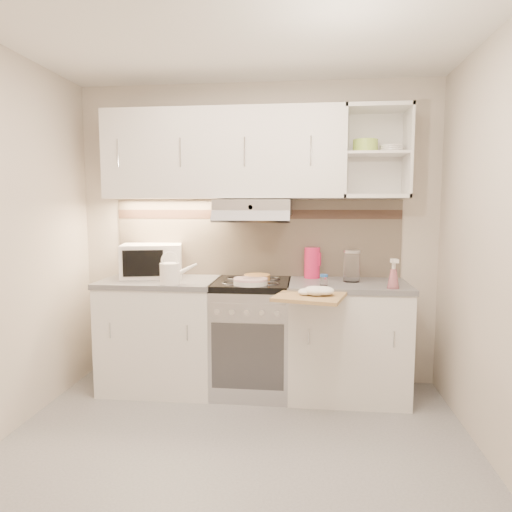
{
  "coord_description": "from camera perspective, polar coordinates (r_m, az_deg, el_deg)",
  "views": [
    {
      "loc": [
        0.41,
        -2.44,
        1.49
      ],
      "look_at": [
        0.05,
        0.95,
        1.11
      ],
      "focal_mm": 32.0,
      "sensor_mm": 36.0,
      "label": 1
    }
  ],
  "objects": [
    {
      "name": "electric_range",
      "position": [
        3.71,
        -0.5,
        -9.98
      ],
      "size": [
        0.6,
        0.6,
        0.9
      ],
      "color": "#B7B7BC",
      "rests_on": "ground"
    },
    {
      "name": "glass_jar",
      "position": [
        3.63,
        11.88,
        -1.19
      ],
      "size": [
        0.13,
        0.13,
        0.25
      ],
      "rotation": [
        0.0,
        0.0,
        -0.4
      ],
      "color": "white",
      "rests_on": "worktop_right"
    },
    {
      "name": "spice_jar",
      "position": [
        3.43,
        8.48,
        -2.97
      ],
      "size": [
        0.06,
        0.06,
        0.09
      ],
      "rotation": [
        0.0,
        0.0,
        0.27
      ],
      "color": "white",
      "rests_on": "worktop_right"
    },
    {
      "name": "bread_loaf",
      "position": [
        3.6,
        0.14,
        -2.73
      ],
      "size": [
        0.21,
        0.21,
        0.05
      ],
      "primitive_type": "cylinder",
      "color": "olive",
      "rests_on": "electric_range"
    },
    {
      "name": "base_cabinet_left",
      "position": [
        3.87,
        -11.75,
        -9.74
      ],
      "size": [
        0.9,
        0.6,
        0.86
      ],
      "primitive_type": "cube",
      "color": "white",
      "rests_on": "ground"
    },
    {
      "name": "dish_towel",
      "position": [
        3.17,
        7.46,
        -4.14
      ],
      "size": [
        0.32,
        0.29,
        0.07
      ],
      "primitive_type": null,
      "rotation": [
        0.0,
        0.0,
        0.3
      ],
      "color": "white",
      "rests_on": "cutting_board"
    },
    {
      "name": "cutting_board",
      "position": [
        3.15,
        6.73,
        -5.06
      ],
      "size": [
        0.53,
        0.5,
        0.02
      ],
      "primitive_type": "cube",
      "rotation": [
        0.0,
        0.0,
        -0.25
      ],
      "color": "#AF7352",
      "rests_on": "base_cabinet_right"
    },
    {
      "name": "watering_can",
      "position": [
        3.51,
        -10.57,
        -2.04
      ],
      "size": [
        0.28,
        0.18,
        0.25
      ],
      "rotation": [
        0.0,
        0.0,
        0.41
      ],
      "color": "white",
      "rests_on": "worktop_left"
    },
    {
      "name": "ground",
      "position": [
        2.89,
        -3.28,
        -24.78
      ],
      "size": [
        3.0,
        3.0,
        0.0
      ],
      "primitive_type": "plane",
      "color": "#939396",
      "rests_on": "ground"
    },
    {
      "name": "microwave",
      "position": [
        3.9,
        -12.89,
        -0.56
      ],
      "size": [
        0.56,
        0.46,
        0.27
      ],
      "rotation": [
        0.0,
        0.0,
        0.24
      ],
      "color": "white",
      "rests_on": "worktop_left"
    },
    {
      "name": "worktop_right",
      "position": [
        3.61,
        11.43,
        -3.58
      ],
      "size": [
        0.92,
        0.62,
        0.04
      ],
      "primitive_type": "cube",
      "color": "slate",
      "rests_on": "base_cabinet_right"
    },
    {
      "name": "spray_bottle",
      "position": [
        3.42,
        16.8,
        -2.42
      ],
      "size": [
        0.09,
        0.09,
        0.23
      ],
      "rotation": [
        0.0,
        0.0,
        0.2
      ],
      "color": "pink",
      "rests_on": "worktop_right"
    },
    {
      "name": "base_cabinet_right",
      "position": [
        3.71,
        11.28,
        -10.45
      ],
      "size": [
        0.9,
        0.6,
        0.86
      ],
      "primitive_type": "cube",
      "color": "white",
      "rests_on": "ground"
    },
    {
      "name": "worktop_left",
      "position": [
        3.78,
        -11.9,
        -3.16
      ],
      "size": [
        0.92,
        0.62,
        0.04
      ],
      "primitive_type": "cube",
      "color": "slate",
      "rests_on": "base_cabinet_left"
    },
    {
      "name": "room_shell",
      "position": [
        2.84,
        -2.21,
        9.03
      ],
      "size": [
        3.04,
        2.84,
        2.52
      ],
      "color": "beige",
      "rests_on": "ground"
    },
    {
      "name": "plate_stack",
      "position": [
        3.44,
        -0.69,
        -3.19
      ],
      "size": [
        0.26,
        0.26,
        0.05
      ],
      "rotation": [
        0.0,
        0.0,
        -0.13
      ],
      "color": "silver",
      "rests_on": "electric_range"
    },
    {
      "name": "pink_pitcher",
      "position": [
        3.77,
        7.04,
        -0.82
      ],
      "size": [
        0.14,
        0.13,
        0.25
      ],
      "rotation": [
        0.0,
        0.0,
        -0.38
      ],
      "color": "#DB1F55",
      "rests_on": "worktop_right"
    }
  ]
}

